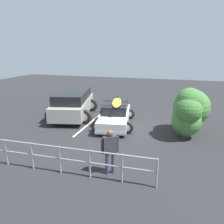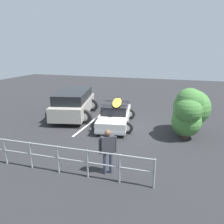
# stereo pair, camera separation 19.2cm
# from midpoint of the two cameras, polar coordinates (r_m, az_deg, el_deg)

# --- Properties ---
(ground_plane) EXTENTS (44.00, 44.00, 0.02)m
(ground_plane) POSITION_cam_midpoint_polar(r_m,az_deg,el_deg) (12.59, 1.49, -3.97)
(ground_plane) COLOR #28282B
(ground_plane) RESTS_ON ground
(parking_stripe) EXTENTS (0.12, 4.87, 0.00)m
(parking_stripe) POSITION_cam_midpoint_polar(r_m,az_deg,el_deg) (13.44, -5.97, -2.69)
(parking_stripe) COLOR silver
(parking_stripe) RESTS_ON ground
(sedan_car) EXTENTS (2.65, 4.37, 1.54)m
(sedan_car) POSITION_cam_midpoint_polar(r_m,az_deg,el_deg) (12.81, 0.37, -0.73)
(sedan_car) COLOR silver
(sedan_car) RESTS_ON ground
(suv_car) EXTENTS (3.43, 5.06, 1.71)m
(suv_car) POSITION_cam_midpoint_polar(r_m,az_deg,el_deg) (14.53, -10.48, 2.27)
(suv_car) COLOR #9E998E
(suv_car) RESTS_ON ground
(person_bystander) EXTENTS (0.56, 0.42, 1.67)m
(person_bystander) POSITION_cam_midpoint_polar(r_m,az_deg,el_deg) (7.72, -1.25, -9.30)
(person_bystander) COLOR #33384C
(person_bystander) RESTS_ON ground
(railing_fence) EXTENTS (8.01, 0.27, 1.04)m
(railing_fence) POSITION_cam_midpoint_polar(r_m,az_deg,el_deg) (8.40, -17.62, -10.43)
(railing_fence) COLOR gray
(railing_fence) RESTS_ON ground
(bush_near_left) EXTENTS (1.90, 2.71, 2.55)m
(bush_near_left) POSITION_cam_midpoint_polar(r_m,az_deg,el_deg) (11.57, 19.06, 0.32)
(bush_near_left) COLOR #4C3828
(bush_near_left) RESTS_ON ground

